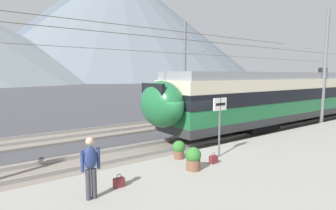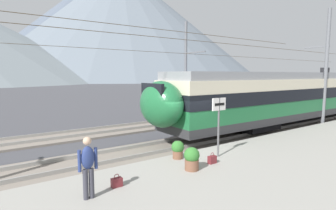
% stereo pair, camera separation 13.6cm
% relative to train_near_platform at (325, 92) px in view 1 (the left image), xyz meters
% --- Properties ---
extents(ground_plane, '(400.00, 400.00, 0.00)m').
position_rel_train_near_platform_xyz_m(ground_plane, '(-15.95, -1.09, -2.23)').
color(ground_plane, '#424247').
extents(platform_slab, '(120.00, 6.21, 0.38)m').
position_rel_train_near_platform_xyz_m(platform_slab, '(-15.95, -5.04, -2.04)').
color(platform_slab, gray).
rests_on(platform_slab, ground).
extents(track_near, '(120.00, 3.00, 0.28)m').
position_rel_train_near_platform_xyz_m(track_near, '(-15.95, -0.00, -2.17)').
color(track_near, slate).
rests_on(track_near, ground).
extents(track_far, '(120.00, 3.00, 0.28)m').
position_rel_train_near_platform_xyz_m(track_far, '(-15.95, 5.50, -2.17)').
color(track_far, slate).
rests_on(track_far, ground).
extents(train_near_platform, '(34.85, 2.99, 4.27)m').
position_rel_train_near_platform_xyz_m(train_near_platform, '(0.00, 0.00, 0.00)').
color(train_near_platform, '#2D2D30').
rests_on(train_near_platform, track_near).
extents(train_far_track, '(31.96, 3.00, 4.27)m').
position_rel_train_near_platform_xyz_m(train_far_track, '(6.23, 5.50, -0.00)').
color(train_far_track, '#2D2D30').
rests_on(train_far_track, track_far).
extents(catenary_mast_mid, '(43.61, 1.80, 8.27)m').
position_rel_train_near_platform_xyz_m(catenary_mast_mid, '(-3.67, -1.41, 2.02)').
color(catenary_mast_mid, slate).
rests_on(catenary_mast_mid, ground).
extents(catenary_mast_far_side, '(43.61, 2.63, 8.25)m').
position_rel_train_near_platform_xyz_m(catenary_mast_far_side, '(-8.85, 7.66, 2.02)').
color(catenary_mast_far_side, slate).
rests_on(catenary_mast_far_side, ground).
extents(platform_sign, '(0.70, 0.08, 2.39)m').
position_rel_train_near_platform_xyz_m(platform_sign, '(-16.01, -3.19, -0.10)').
color(platform_sign, '#59595B').
rests_on(platform_sign, platform_slab).
extents(passenger_walking, '(0.53, 0.22, 1.69)m').
position_rel_train_near_platform_xyz_m(passenger_walking, '(-21.55, -3.84, -0.90)').
color(passenger_walking, '#383842').
rests_on(passenger_walking, platform_slab).
extents(handbag_beside_passenger, '(0.32, 0.18, 0.40)m').
position_rel_train_near_platform_xyz_m(handbag_beside_passenger, '(-20.62, -3.56, -1.71)').
color(handbag_beside_passenger, maroon).
rests_on(handbag_beside_passenger, platform_slab).
extents(handbag_near_sign, '(0.32, 0.18, 0.42)m').
position_rel_train_near_platform_xyz_m(handbag_near_sign, '(-16.81, -3.67, -1.70)').
color(handbag_near_sign, maroon).
rests_on(handbag_near_sign, platform_slab).
extents(potted_plant_platform_edge, '(0.54, 0.54, 0.81)m').
position_rel_train_near_platform_xyz_m(potted_plant_platform_edge, '(-17.88, -3.76, -1.41)').
color(potted_plant_platform_edge, brown).
rests_on(potted_plant_platform_edge, platform_slab).
extents(potted_plant_by_shelter, '(0.51, 0.51, 0.72)m').
position_rel_train_near_platform_xyz_m(potted_plant_by_shelter, '(-17.50, -2.45, -1.45)').
color(potted_plant_by_shelter, brown).
rests_on(potted_plant_by_shelter, platform_slab).
extents(mountain_central_peak, '(140.25, 140.25, 60.45)m').
position_rel_train_near_platform_xyz_m(mountain_central_peak, '(33.97, 183.35, 27.99)').
color(mountain_central_peak, '#515B6B').
rests_on(mountain_central_peak, ground).
extents(mountain_right_ridge, '(198.83, 198.83, 82.07)m').
position_rel_train_near_platform_xyz_m(mountain_right_ridge, '(66.12, 176.99, 38.80)').
color(mountain_right_ridge, slate).
rests_on(mountain_right_ridge, ground).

